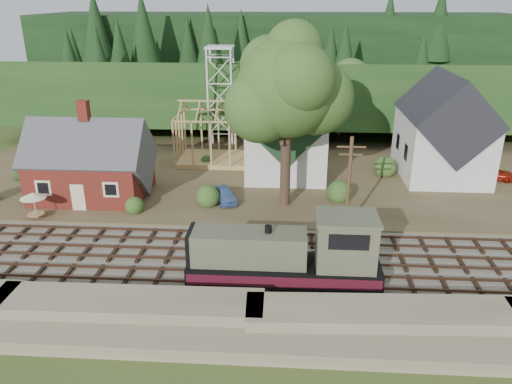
# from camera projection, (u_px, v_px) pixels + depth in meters

# --- Properties ---
(ground) EXTENTS (140.00, 140.00, 0.00)m
(ground) POSITION_uv_depth(u_px,v_px,m) (255.00, 261.00, 36.11)
(ground) COLOR #384C1E
(ground) RESTS_ON ground
(embankment) EXTENTS (64.00, 5.00, 1.60)m
(embankment) POSITION_uv_depth(u_px,v_px,m) (245.00, 335.00, 28.23)
(embankment) COLOR #7F7259
(embankment) RESTS_ON ground
(railroad_bed) EXTENTS (64.00, 11.00, 0.16)m
(railroad_bed) POSITION_uv_depth(u_px,v_px,m) (255.00, 260.00, 36.08)
(railroad_bed) COLOR #726B5B
(railroad_bed) RESTS_ON ground
(village_flat) EXTENTS (64.00, 26.00, 0.30)m
(village_flat) POSITION_uv_depth(u_px,v_px,m) (267.00, 175.00, 52.76)
(village_flat) COLOR brown
(village_flat) RESTS_ON ground
(hillside) EXTENTS (70.00, 28.96, 12.74)m
(hillside) POSITION_uv_depth(u_px,v_px,m) (274.00, 123.00, 75.08)
(hillside) COLOR #1E3F19
(hillside) RESTS_ON ground
(ridge) EXTENTS (80.00, 20.00, 12.00)m
(ridge) POSITION_uv_depth(u_px,v_px,m) (277.00, 102.00, 89.92)
(ridge) COLOR black
(ridge) RESTS_ON ground
(depot) EXTENTS (10.80, 7.41, 9.00)m
(depot) POSITION_uv_depth(u_px,v_px,m) (91.00, 166.00, 46.11)
(depot) COLOR #591814
(depot) RESTS_ON village_flat
(church) EXTENTS (8.40, 15.17, 13.00)m
(church) POSITION_uv_depth(u_px,v_px,m) (287.00, 125.00, 52.34)
(church) COLOR silver
(church) RESTS_ON village_flat
(farmhouse) EXTENTS (8.40, 10.80, 10.60)m
(farmhouse) POSITION_uv_depth(u_px,v_px,m) (443.00, 133.00, 50.85)
(farmhouse) COLOR silver
(farmhouse) RESTS_ON village_flat
(timber_frame) EXTENTS (8.20, 6.20, 6.99)m
(timber_frame) POSITION_uv_depth(u_px,v_px,m) (215.00, 136.00, 55.69)
(timber_frame) COLOR tan
(timber_frame) RESTS_ON village_flat
(lattice_tower) EXTENTS (3.20, 3.20, 12.12)m
(lattice_tower) POSITION_uv_depth(u_px,v_px,m) (220.00, 67.00, 58.76)
(lattice_tower) COLOR silver
(lattice_tower) RESTS_ON village_flat
(big_tree) EXTENTS (10.90, 8.40, 14.70)m
(big_tree) POSITION_uv_depth(u_px,v_px,m) (289.00, 94.00, 41.57)
(big_tree) COLOR #38281E
(big_tree) RESTS_ON village_flat
(telegraph_pole_near) EXTENTS (2.20, 0.28, 8.00)m
(telegraph_pole_near) POSITION_uv_depth(u_px,v_px,m) (349.00, 183.00, 38.95)
(telegraph_pole_near) COLOR #4C331E
(telegraph_pole_near) RESTS_ON ground
(locomotive) EXTENTS (12.38, 3.09, 4.94)m
(locomotive) POSITION_uv_depth(u_px,v_px,m) (291.00, 256.00, 32.37)
(locomotive) COLOR black
(locomotive) RESTS_ON railroad_bed
(car_blue) EXTENTS (2.92, 4.17, 1.32)m
(car_blue) POSITION_uv_depth(u_px,v_px,m) (225.00, 195.00, 45.54)
(car_blue) COLOR #5B7EC4
(car_blue) RESTS_ON village_flat
(car_green) EXTENTS (3.82, 1.47, 1.24)m
(car_green) POSITION_uv_depth(u_px,v_px,m) (65.00, 185.00, 47.96)
(car_green) COLOR #6C9466
(car_green) RESTS_ON village_flat
(car_red) EXTENTS (4.54, 3.12, 1.15)m
(car_red) POSITION_uv_depth(u_px,v_px,m) (494.00, 174.00, 51.14)
(car_red) COLOR #B21C0E
(car_red) RESTS_ON village_flat
(patio_set) EXTENTS (2.12, 2.12, 2.36)m
(patio_set) POSITION_uv_depth(u_px,v_px,m) (33.00, 197.00, 41.52)
(patio_set) COLOR silver
(patio_set) RESTS_ON village_flat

